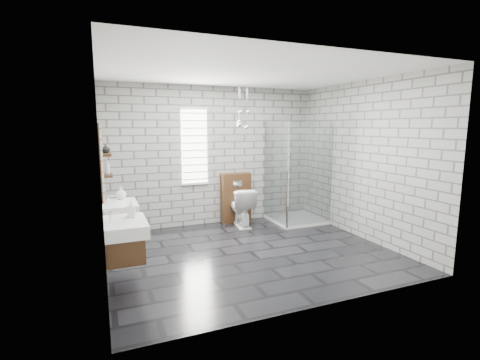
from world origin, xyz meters
TOP-DOWN VIEW (x-y plane):
  - floor at (0.00, 0.00)m, footprint 4.20×3.60m
  - ceiling at (0.00, 0.00)m, footprint 4.20×3.60m
  - wall_back at (0.00, 1.81)m, footprint 4.20×0.02m
  - wall_front at (0.00, -1.81)m, footprint 4.20×0.02m
  - wall_left at (-2.11, 0.00)m, footprint 0.02×3.60m
  - wall_right at (2.11, 0.00)m, footprint 0.02×3.60m
  - vanity_left at (-1.91, -0.61)m, footprint 0.47×0.70m
  - vanity_right at (-1.91, 0.44)m, footprint 0.47×0.70m
  - shelf_lower at (-2.03, -0.05)m, footprint 0.14×0.30m
  - shelf_upper at (-2.03, -0.05)m, footprint 0.14×0.30m
  - window at (-0.40, 1.78)m, footprint 0.56×0.05m
  - cistern_panel at (0.42, 1.70)m, footprint 0.60×0.20m
  - flush_plate at (0.42, 1.60)m, footprint 0.18×0.01m
  - shower_enclosure at (1.50, 1.18)m, footprint 1.00×1.00m
  - pendant_cluster at (0.43, 1.38)m, footprint 0.30×0.21m
  - toilet at (0.42, 1.40)m, footprint 0.50×0.78m
  - soap_bottle_a at (-1.78, -0.46)m, footprint 0.10×0.10m
  - soap_bottle_b at (-1.83, 0.70)m, footprint 0.19×0.19m
  - soap_bottle_c at (-2.02, -0.06)m, footprint 0.08×0.09m
  - vase at (-2.02, 0.06)m, footprint 0.13×0.13m

SIDE VIEW (x-z plane):
  - floor at x=0.00m, z-range -0.02..0.00m
  - toilet at x=0.42m, z-range 0.00..0.75m
  - cistern_panel at x=0.42m, z-range 0.00..1.00m
  - shower_enclosure at x=1.50m, z-range -0.51..1.52m
  - vanity_left at x=-1.91m, z-range -0.03..1.54m
  - vanity_right at x=-1.91m, z-range -0.03..1.54m
  - flush_plate at x=0.42m, z-range 0.74..0.86m
  - soap_bottle_b at x=-1.83m, z-range 0.85..1.04m
  - soap_bottle_a at x=-1.78m, z-range 0.85..1.05m
  - shelf_lower at x=-2.03m, z-range 1.31..1.33m
  - wall_back at x=0.00m, z-range 0.00..2.70m
  - wall_front at x=0.00m, z-range 0.00..2.70m
  - wall_left at x=-2.11m, z-range 0.00..2.70m
  - wall_right at x=2.11m, z-range 0.00..2.70m
  - soap_bottle_c at x=-2.02m, z-range 1.33..1.52m
  - window at x=-0.40m, z-range 0.81..2.29m
  - shelf_upper at x=-2.03m, z-range 1.57..1.59m
  - vase at x=-2.02m, z-range 1.59..1.71m
  - pendant_cluster at x=0.43m, z-range 1.66..2.48m
  - ceiling at x=0.00m, z-range 2.70..2.72m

